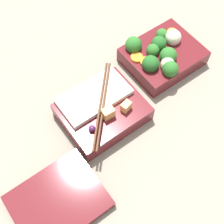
% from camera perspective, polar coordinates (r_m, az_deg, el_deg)
% --- Properties ---
extents(ground_plane, '(3.00, 3.00, 0.00)m').
position_cam_1_polar(ground_plane, '(0.76, 4.68, 4.62)').
color(ground_plane, gray).
extents(bento_tray_vegetable, '(0.18, 0.15, 0.07)m').
position_cam_1_polar(bento_tray_vegetable, '(0.79, 9.05, 10.25)').
color(bento_tray_vegetable, maroon).
rests_on(bento_tray_vegetable, ground_plane).
extents(bento_tray_rice, '(0.18, 0.17, 0.07)m').
position_cam_1_polar(bento_tray_rice, '(0.70, -1.91, 0.34)').
color(bento_tray_rice, maroon).
rests_on(bento_tray_rice, ground_plane).
extents(bento_lid, '(0.18, 0.14, 0.02)m').
position_cam_1_polar(bento_lid, '(0.65, -9.78, -15.81)').
color(bento_lid, maroon).
rests_on(bento_lid, ground_plane).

